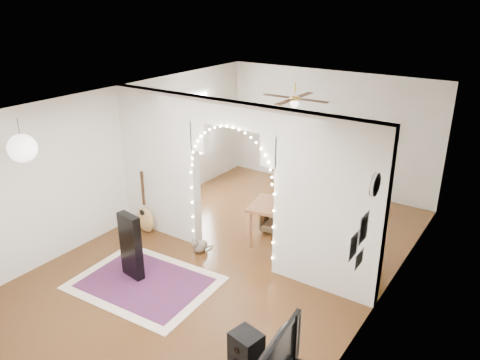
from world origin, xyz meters
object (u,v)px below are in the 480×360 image
Objects in this scene: bookcase at (306,155)px; dining_chair_right at (299,214)px; dining_table at (285,210)px; dining_chair_left at (276,221)px; acoustic_guitar at (145,210)px.

bookcase is 2.44× the size of dining_chair_right.
dining_table reaches higher than dining_chair_left.
acoustic_guitar is at bearing -167.83° from dining_table.
dining_chair_left is 0.78× the size of dining_chair_right.
dining_chair_right is (2.33, 1.79, -0.17)m from acoustic_guitar.
dining_chair_left is at bearing -118.00° from dining_chair_right.
acoustic_guitar is at bearing -87.56° from bookcase.
bookcase is 1.14× the size of dining_table.
bookcase reaches higher than acoustic_guitar.
dining_chair_right is (0.29, 0.39, 0.06)m from dining_chair_left.
acoustic_guitar is 2.63m from dining_table.
acoustic_guitar reaches higher than dining_chair_right.
dining_table is at bearing 28.73° from acoustic_guitar.
dining_table is at bearing -44.60° from dining_chair_left.
dining_chair_right is at bearing -42.45° from bookcase.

